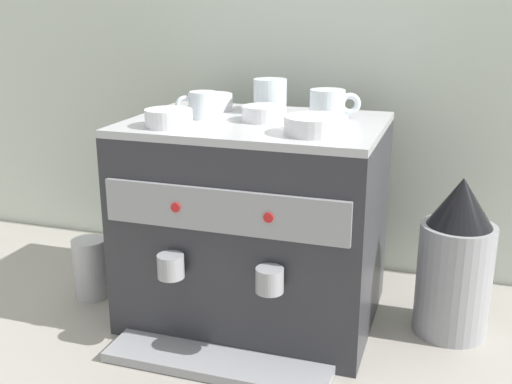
% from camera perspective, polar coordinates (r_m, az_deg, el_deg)
% --- Properties ---
extents(ground_plane, '(4.00, 4.00, 0.00)m').
position_cam_1_polar(ground_plane, '(1.56, 0.00, -10.87)').
color(ground_plane, '#9E998E').
extents(tiled_backsplash_wall, '(2.80, 0.03, 1.08)m').
position_cam_1_polar(tiled_backsplash_wall, '(1.74, 3.87, 10.84)').
color(tiled_backsplash_wall, silver).
rests_on(tiled_backsplash_wall, ground_plane).
extents(espresso_machine, '(0.56, 0.53, 0.48)m').
position_cam_1_polar(espresso_machine, '(1.46, -0.05, -2.74)').
color(espresso_machine, '#2D2D33').
rests_on(espresso_machine, ground_plane).
extents(ceramic_cup_0, '(0.09, 0.11, 0.08)m').
position_cam_1_polar(ceramic_cup_0, '(1.50, 1.30, 8.83)').
color(ceramic_cup_0, silver).
rests_on(ceramic_cup_0, espresso_machine).
extents(ceramic_cup_1, '(0.09, 0.07, 0.06)m').
position_cam_1_polar(ceramic_cup_1, '(1.43, -5.01, 7.96)').
color(ceramic_cup_1, silver).
rests_on(ceramic_cup_1, espresso_machine).
extents(ceramic_cup_2, '(0.11, 0.08, 0.07)m').
position_cam_1_polar(ceramic_cup_2, '(1.43, 6.72, 8.02)').
color(ceramic_cup_2, silver).
rests_on(ceramic_cup_2, espresso_machine).
extents(ceramic_bowl_0, '(0.10, 0.10, 0.03)m').
position_cam_1_polar(ceramic_bowl_0, '(1.39, 0.71, 7.19)').
color(ceramic_bowl_0, white).
rests_on(ceramic_bowl_0, espresso_machine).
extents(ceramic_bowl_1, '(0.13, 0.13, 0.04)m').
position_cam_1_polar(ceramic_bowl_1, '(1.26, 5.50, 6.09)').
color(ceramic_bowl_1, white).
rests_on(ceramic_bowl_1, espresso_machine).
extents(ceramic_bowl_2, '(0.10, 0.10, 0.04)m').
position_cam_1_polar(ceramic_bowl_2, '(1.34, -8.02, 6.71)').
color(ceramic_bowl_2, white).
rests_on(ceramic_bowl_2, espresso_machine).
extents(ceramic_bowl_3, '(0.11, 0.11, 0.04)m').
position_cam_1_polar(ceramic_bowl_3, '(1.54, -4.19, 8.22)').
color(ceramic_bowl_3, white).
rests_on(ceramic_bowl_3, espresso_machine).
extents(coffee_grinder, '(0.17, 0.17, 0.37)m').
position_cam_1_polar(coffee_grinder, '(1.47, 17.83, -6.11)').
color(coffee_grinder, '#939399').
rests_on(coffee_grinder, ground_plane).
extents(milk_pitcher, '(0.09, 0.09, 0.16)m').
position_cam_1_polar(milk_pitcher, '(1.65, -14.93, -6.77)').
color(milk_pitcher, '#B7B7BC').
rests_on(milk_pitcher, ground_plane).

